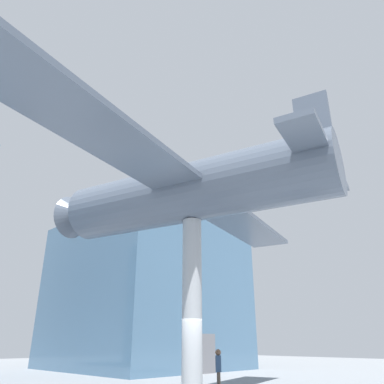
{
  "coord_description": "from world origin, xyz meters",
  "views": [
    {
      "loc": [
        -8.84,
        -8.74,
        1.83
      ],
      "look_at": [
        0.0,
        0.0,
        6.81
      ],
      "focal_mm": 35.0,
      "sensor_mm": 36.0,
      "label": 1
    }
  ],
  "objects": [
    {
      "name": "suspended_airplane",
      "position": [
        -0.06,
        0.2,
        6.83
      ],
      "size": [
        17.54,
        11.71,
        3.61
      ],
      "rotation": [
        0.0,
        0.0,
        0.27
      ],
      "color": "#4C5666",
      "rests_on": "support_pylon_central"
    },
    {
      "name": "glass_pavilion_right",
      "position": [
        9.83,
        14.83,
        5.24
      ],
      "size": [
        11.34,
        12.54,
        11.06
      ],
      "color": "slate",
      "rests_on": "ground_plane"
    },
    {
      "name": "visitor_person",
      "position": [
        3.32,
        1.83,
        0.88
      ],
      "size": [
        0.45,
        0.43,
        1.55
      ],
      "rotation": [
        0.0,
        0.0,
        3.84
      ],
      "color": "#4C4238",
      "rests_on": "ground_plane"
    },
    {
      "name": "support_pylon_central",
      "position": [
        0.0,
        0.0,
        2.87
      ],
      "size": [
        0.64,
        0.64,
        5.75
      ],
      "color": "#999EA3",
      "rests_on": "ground_plane"
    }
  ]
}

